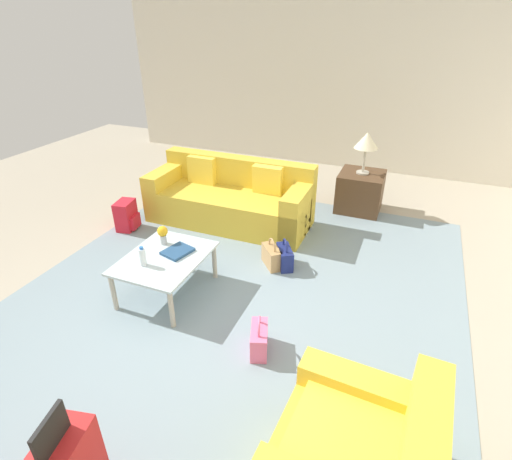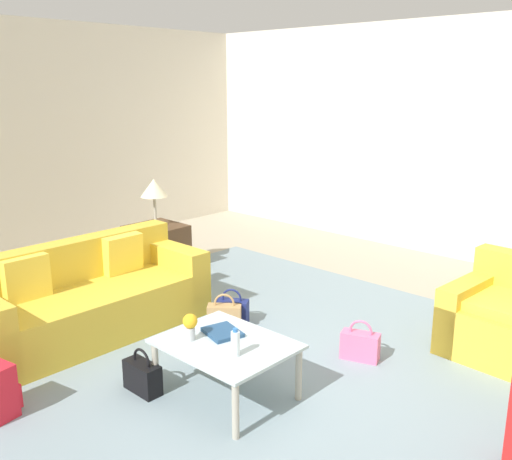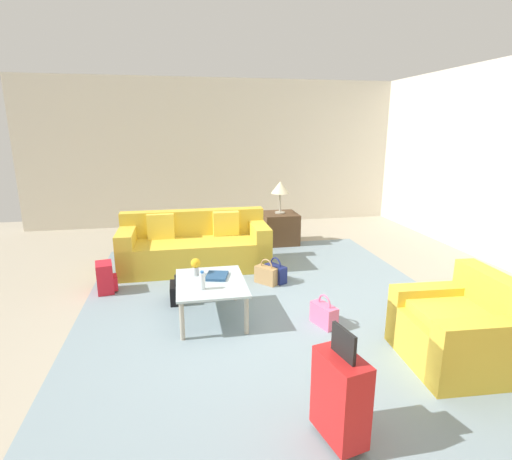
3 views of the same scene
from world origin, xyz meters
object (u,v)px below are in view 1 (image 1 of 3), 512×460
at_px(coffee_table_book, 178,251).
at_px(handbag_black, 163,251).
at_px(couch, 232,200).
at_px(handbag_pink, 259,339).
at_px(coffee_table, 165,261).
at_px(water_bottle, 143,257).
at_px(side_table, 360,192).
at_px(handbag_navy, 285,257).
at_px(table_lamp, 367,142).
at_px(backpack_red, 127,216).
at_px(flower_vase, 163,233).
at_px(handbag_tan, 272,256).

distance_m(coffee_table_book, handbag_black, 0.69).
bearing_deg(couch, handbag_pink, 30.33).
height_order(coffee_table, coffee_table_book, coffee_table_book).
bearing_deg(water_bottle, coffee_table_book, 150.64).
xyz_separation_m(side_table, handbag_navy, (1.88, -0.53, -0.15)).
bearing_deg(table_lamp, handbag_navy, -15.81).
bearing_deg(backpack_red, side_table, 122.80).
distance_m(couch, coffee_table, 1.79).
relative_size(coffee_table, side_table, 1.53).
bearing_deg(backpack_red, handbag_black, 61.20).
relative_size(table_lamp, handbag_black, 1.64).
relative_size(water_bottle, flower_vase, 1.00).
bearing_deg(table_lamp, handbag_pink, -5.62).
height_order(handbag_tan, handbag_black, same).
relative_size(couch, handbag_navy, 6.16).
xyz_separation_m(handbag_pink, backpack_red, (-1.41, -2.47, 0.06)).
relative_size(couch, flower_vase, 10.76).
bearing_deg(handbag_pink, coffee_table, -108.93).
bearing_deg(handbag_pink, water_bottle, -99.12).
height_order(water_bottle, handbag_tan, water_bottle).
height_order(couch, coffee_table, couch).
distance_m(coffee_table_book, handbag_pink, 1.27).
height_order(couch, handbag_navy, couch).
relative_size(water_bottle, side_table, 0.33).
bearing_deg(couch, handbag_black, -12.89).
bearing_deg(coffee_table_book, handbag_black, -114.38).
bearing_deg(coffee_table_book, water_bottle, -14.30).
relative_size(side_table, handbag_tan, 1.74).
bearing_deg(handbag_black, coffee_table_book, 50.56).
height_order(flower_vase, handbag_tan, flower_vase).
height_order(coffee_table, side_table, side_table).
bearing_deg(water_bottle, handbag_navy, 136.46).
bearing_deg(coffee_table, water_bottle, -26.57).
bearing_deg(side_table, flower_vase, -32.60).
height_order(handbag_tan, backpack_red, backpack_red).
height_order(side_table, table_lamp, table_lamp).
height_order(water_bottle, coffee_table_book, water_bottle).
distance_m(handbag_black, backpack_red, 1.03).
distance_m(couch, handbag_black, 1.32).
bearing_deg(coffee_table_book, table_lamp, 167.14).
bearing_deg(handbag_navy, coffee_table_book, -47.85).
xyz_separation_m(couch, handbag_navy, (0.86, 1.07, -0.17)).
height_order(coffee_table_book, handbag_black, coffee_table_book).
xyz_separation_m(table_lamp, handbag_tan, (1.92, -0.67, -0.90)).
xyz_separation_m(side_table, table_lamp, (-0.00, 0.00, 0.74)).
bearing_deg(backpack_red, handbag_navy, 88.04).
height_order(flower_vase, side_table, flower_vase).
relative_size(handbag_black, backpack_red, 0.89).
xyz_separation_m(couch, table_lamp, (-1.01, 1.60, 0.72)).
xyz_separation_m(water_bottle, handbag_navy, (-1.12, 1.07, -0.41)).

